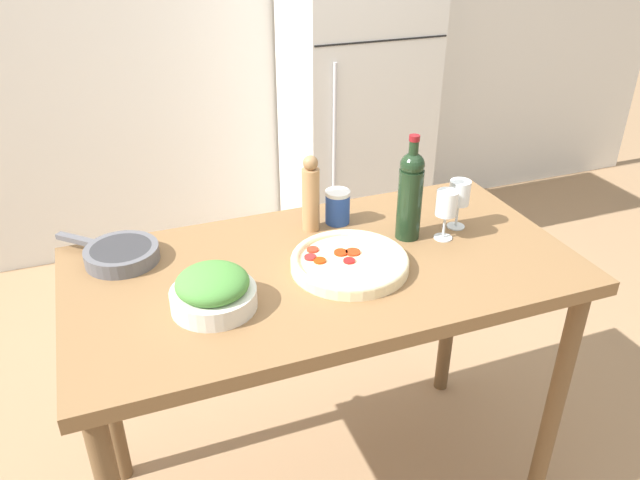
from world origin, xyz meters
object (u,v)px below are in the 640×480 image
Objects in this scene: refrigerator at (355,101)px; pepper_mill at (311,195)px; wine_glass_near at (446,205)px; homemade_pizza at (349,262)px; cast_iron_skillet at (121,254)px; wine_bottle at (410,193)px; salt_canister at (338,207)px; wine_glass_far at (459,194)px; salad_bowl at (213,291)px.

pepper_mill is at bearing -118.43° from refrigerator.
refrigerator is 10.88× the size of wine_glass_near.
homemade_pizza is 1.19× the size of cast_iron_skillet.
refrigerator is 1.88m from homemade_pizza.
salt_canister is at bearing 135.11° from wine_bottle.
refrigerator reaches higher than homemade_pizza.
wine_bottle is 1.33× the size of pepper_mill.
wine_bottle is 0.86m from cast_iron_skillet.
wine_glass_near is at bearing -38.89° from salt_canister.
refrigerator is 1.72m from wine_glass_near.
wine_glass_near is 0.35m from homemade_pizza.
wine_glass_near reaches higher than cast_iron_skillet.
refrigerator reaches higher than wine_glass_far.
pepper_mill reaches higher than homemade_pizza.
salad_bowl is (-0.81, -0.16, -0.06)m from wine_glass_far.
wine_glass_near is at bearing 8.52° from salad_bowl.
cast_iron_skillet is at bearing -179.73° from salt_canister.
homemade_pizza is (0.40, 0.05, -0.03)m from salad_bowl.
homemade_pizza is 3.04× the size of salt_canister.
pepper_mill is at bearing -172.47° from salt_canister.
homemade_pizza is at bearing -155.75° from wine_bottle.
refrigerator is at bearing 71.82° from wine_bottle.
refrigerator is 5.26× the size of wine_bottle.
salad_bowl is at bearing -140.45° from pepper_mill.
wine_bottle is at bearing -179.42° from wine_glass_far.
wine_glass_far is at bearing 14.82° from homemade_pizza.
pepper_mill is 0.88× the size of cast_iron_skillet.
salad_bowl is 2.01× the size of salt_canister.
wine_glass_near reaches higher than homemade_pizza.
pepper_mill reaches higher than cast_iron_skillet.
salad_bowl reaches higher than homemade_pizza.
wine_glass_near is 0.96m from cast_iron_skillet.
pepper_mill is at bearing 160.95° from wine_glass_far.
salt_canister is (-0.16, 0.16, -0.09)m from wine_bottle.
wine_bottle is at bearing 13.99° from salad_bowl.
refrigerator is 10.88× the size of wine_glass_far.
wine_bottle is at bearing -30.26° from pepper_mill.
pepper_mill is at bearing 39.55° from salad_bowl.
wine_bottle is 2.98× the size of salt_canister.
salad_bowl is at bearing -57.94° from cast_iron_skillet.
refrigerator reaches higher than wine_bottle.
salad_bowl is 0.66× the size of homemade_pizza.
wine_glass_near is at bearing -104.53° from refrigerator.
homemade_pizza is (-0.24, -0.11, -0.13)m from wine_bottle.
refrigerator reaches higher than salt_canister.
refrigerator is at bearing 46.67° from cast_iron_skillet.
refrigerator is 1.66m from pepper_mill.
refrigerator reaches higher than salad_bowl.
refrigerator is 5.17× the size of homemade_pizza.
wine_bottle reaches higher than wine_glass_far.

